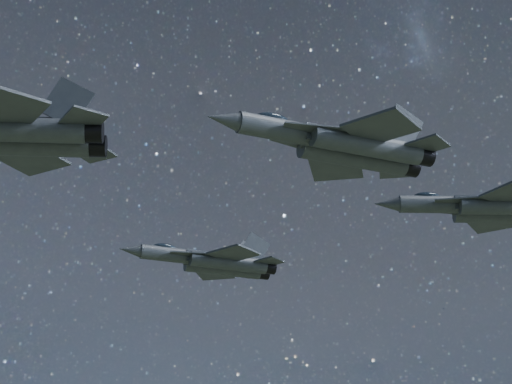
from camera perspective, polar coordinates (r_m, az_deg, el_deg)
name	(u,v)px	position (r m, az deg, el deg)	size (l,w,h in m)	color
jet_lead	(0,133)	(63.67, -16.72, 3.80)	(19.91, 13.55, 5.00)	#363D44
jet_left	(213,262)	(79.27, -2.88, -4.66)	(15.17, 10.75, 3.85)	#363D44
jet_right	(343,144)	(54.66, 5.79, 3.18)	(15.77, 11.11, 3.99)	#363D44
jet_slot	(488,207)	(78.20, 15.21, -0.99)	(17.61, 11.92, 4.43)	#363D44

